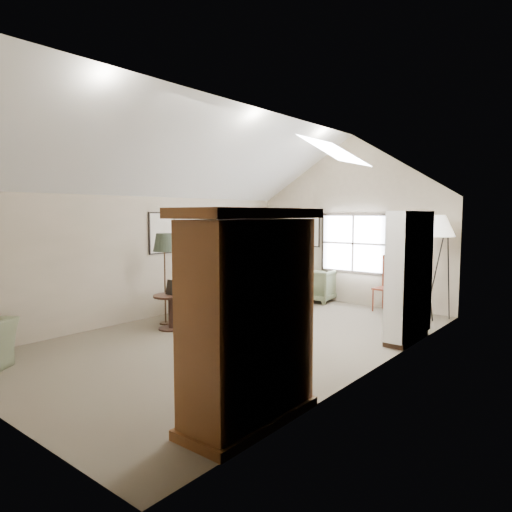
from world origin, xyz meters
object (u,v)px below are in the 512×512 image
Objects in this scene: armoire at (249,318)px; side_chair at (387,284)px; coffee_table at (255,326)px; sofa at (225,296)px; armchair_far at (317,285)px; side_table at (171,312)px.

side_chair is at bearing 100.21° from armoire.
sofa is at bearing 146.61° from coffee_table.
sofa is 2.13m from coffee_table.
sofa is 2.86× the size of coffee_table.
side_chair is at bearing 169.28° from armchair_far.
coffee_table is 0.74× the size of side_chair.
side_chair reaches higher than coffee_table.
side_table is at bearing 72.04° from armchair_far.
armoire is at bearing -147.26° from sofa.
armchair_far reaches higher than coffee_table.
armchair_far is (-2.91, 6.08, -0.70)m from armoire.
coffee_table is at bearing 14.45° from side_table.
armoire is 6.78m from armchair_far.
armchair_far is 4.14m from side_table.
armoire is at bearing 106.81° from armchair_far.
sofa is 2.12× the size of side_chair.
armoire reaches higher than armchair_far.
armoire is at bearing -72.35° from side_chair.
armchair_far is 0.72× the size of side_chair.
armoire is 4.17m from side_table.
side_chair reaches higher than armchair_far.
armchair_far is 3.79m from coffee_table.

